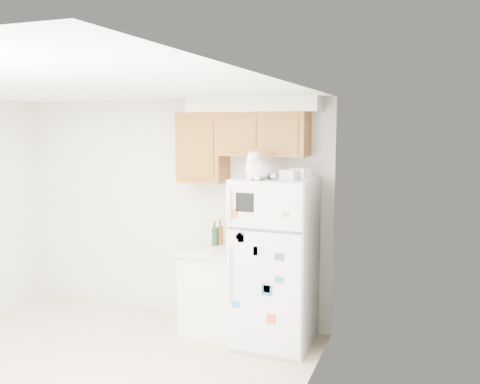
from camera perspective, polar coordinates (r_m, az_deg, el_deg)
The scene contains 8 objects.
room_shell at distance 4.38m, azimuth -17.47°, elevation 0.06°, with size 3.84×4.04×2.52m.
refrigerator at distance 5.16m, azimuth 3.89°, elevation -7.82°, with size 0.76×0.78×1.70m.
base_counter at distance 5.57m, azimuth -2.85°, elevation -10.83°, with size 0.64×0.64×0.92m.
cat at distance 4.82m, azimuth 1.91°, elevation 2.68°, with size 0.28×0.41×0.29m.
storage_box_back at distance 5.00m, azimuth 6.77°, elevation 2.13°, with size 0.18×0.13×0.10m, color white.
storage_box_front at distance 4.89m, azimuth 5.48°, elevation 1.96°, with size 0.15×0.11×0.09m, color white.
bottle_green at distance 5.51m, azimuth -2.87°, elevation -4.64°, with size 0.06×0.06×0.27m, color #19381E, non-canonical shape.
bottle_amber at distance 5.55m, azimuth -2.23°, elevation -4.52°, with size 0.06×0.06×0.28m, color #593814, non-canonical shape.
Camera 1 is at (2.82, -3.16, 2.21)m, focal length 38.00 mm.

